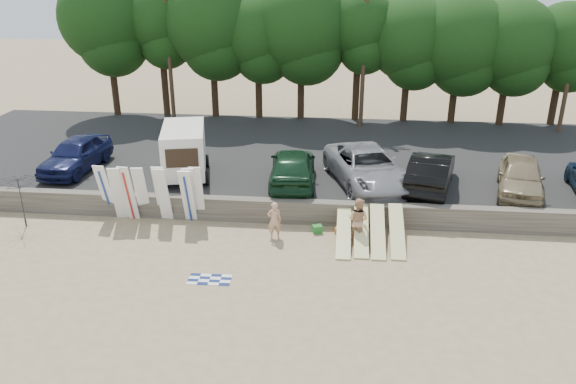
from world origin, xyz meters
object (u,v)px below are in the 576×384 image
car_1 (293,166)px  car_2 (367,167)px  car_3 (431,171)px  car_0 (76,154)px  car_4 (521,177)px  beach_umbrella (20,202)px  beachgoer_b (358,220)px  beachgoer_a (274,220)px  cooler (317,229)px  box_trailer (184,149)px

car_1 → car_2: size_ratio=0.84×
car_2 → car_3: size_ratio=1.22×
car_0 → car_2: bearing=2.5°
car_1 → car_3: 6.24m
car_0 → car_4: size_ratio=1.04×
car_3 → car_2: bearing=9.7°
car_3 → beach_umbrella: bearing=28.4°
car_2 → car_0: bearing=160.3°
car_3 → beachgoer_b: (-3.29, -4.14, -0.62)m
car_3 → beachgoer_a: car_3 is taller
car_2 → beachgoer_b: (-0.46, -4.37, -0.65)m
beach_umbrella → beachgoer_b: bearing=0.6°
beachgoer_a → cooler: 1.90m
box_trailer → car_1: (5.20, -0.51, -0.49)m
cooler → car_4: bearing=2.1°
box_trailer → car_4: size_ratio=0.89×
car_1 → car_4: 10.12m
beach_umbrella → car_3: bearing=14.1°
box_trailer → car_4: bearing=-15.3°
car_2 → car_3: 2.84m
car_3 → cooler: (-4.90, -3.63, -1.36)m
car_2 → cooler: (-2.07, -3.85, -1.38)m
car_1 → car_4: car_1 is taller
beach_umbrella → box_trailer: bearing=39.8°
car_2 → beachgoer_b: 4.44m
beachgoer_b → beach_umbrella: 13.80m
car_3 → beachgoer_b: size_ratio=2.78×
car_0 → beach_umbrella: 5.03m
box_trailer → beach_umbrella: bearing=-153.3°
car_3 → car_4: (3.88, -0.18, -0.03)m
car_0 → car_1: car_1 is taller
car_1 → beachgoer_a: size_ratio=3.28×
car_3 → beachgoer_a: (-6.58, -4.26, -0.75)m
box_trailer → cooler: (6.54, -4.03, -1.90)m
car_0 → beach_umbrella: bearing=-86.5°
car_0 → cooler: car_0 is taller
beachgoer_a → cooler: beachgoer_a is taller
beachgoer_b → car_3: bearing=-101.7°
cooler → car_2: bearing=42.4°
beachgoer_a → beach_umbrella: bearing=-13.0°
car_3 → beachgoer_a: bearing=47.2°
car_4 → car_1: bearing=-166.7°
car_0 → car_3: 17.02m
car_2 → beach_umbrella: bearing=179.9°
car_2 → beachgoer_b: car_2 is taller
car_4 → beach_umbrella: (-20.97, -4.12, -0.37)m
car_3 → car_4: bearing=-168.3°
beachgoer_b → cooler: size_ratio=4.73×
car_4 → beach_umbrella: car_4 is taller
car_2 → car_3: (2.83, -0.23, -0.02)m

